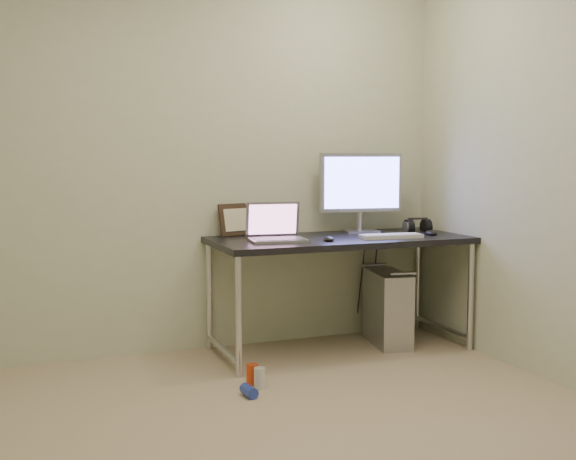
# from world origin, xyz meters

# --- Properties ---
(floor) EXTENTS (3.50, 3.50, 0.00)m
(floor) POSITION_xyz_m (0.00, 0.00, 0.00)
(floor) COLOR tan
(floor) RESTS_ON ground
(wall_back) EXTENTS (3.50, 0.02, 2.50)m
(wall_back) POSITION_xyz_m (0.00, 1.75, 1.25)
(wall_back) COLOR beige
(wall_back) RESTS_ON ground
(desk) EXTENTS (1.67, 0.73, 0.75)m
(desk) POSITION_xyz_m (0.92, 1.39, 0.67)
(desk) COLOR black
(desk) RESTS_ON ground
(tower_computer) EXTENTS (0.29, 0.50, 0.53)m
(tower_computer) POSITION_xyz_m (1.29, 1.40, 0.25)
(tower_computer) COLOR #A6A7AB
(tower_computer) RESTS_ON ground
(cable_a) EXTENTS (0.01, 0.16, 0.69)m
(cable_a) POSITION_xyz_m (1.24, 1.70, 0.40)
(cable_a) COLOR black
(cable_a) RESTS_ON ground
(cable_b) EXTENTS (0.02, 0.11, 0.71)m
(cable_b) POSITION_xyz_m (1.33, 1.68, 0.38)
(cable_b) COLOR black
(cable_b) RESTS_ON ground
(can_red) EXTENTS (0.07, 0.07, 0.12)m
(can_red) POSITION_xyz_m (0.14, 0.88, 0.06)
(can_red) COLOR #C33912
(can_red) RESTS_ON ground
(can_white) EXTENTS (0.09, 0.09, 0.12)m
(can_white) POSITION_xyz_m (0.17, 0.82, 0.06)
(can_white) COLOR silver
(can_white) RESTS_ON ground
(can_blue) EXTENTS (0.07, 0.12, 0.06)m
(can_blue) POSITION_xyz_m (0.07, 0.72, 0.03)
(can_blue) COLOR #253CAA
(can_blue) RESTS_ON ground
(laptop) EXTENTS (0.37, 0.32, 0.24)m
(laptop) POSITION_xyz_m (0.46, 1.36, 0.81)
(laptop) COLOR #A8A8AF
(laptop) RESTS_ON desk
(monitor) EXTENTS (0.58, 0.20, 0.54)m
(monitor) POSITION_xyz_m (1.17, 1.58, 1.07)
(monitor) COLOR #A8A8AF
(monitor) RESTS_ON desk
(keyboard) EXTENTS (0.41, 0.17, 0.02)m
(keyboard) POSITION_xyz_m (1.20, 1.22, 0.76)
(keyboard) COLOR silver
(keyboard) RESTS_ON desk
(mouse_right) EXTENTS (0.10, 0.13, 0.04)m
(mouse_right) POSITION_xyz_m (1.54, 1.28, 0.77)
(mouse_right) COLOR black
(mouse_right) RESTS_ON desk
(mouse_left) EXTENTS (0.09, 0.12, 0.04)m
(mouse_left) POSITION_xyz_m (0.76, 1.22, 0.77)
(mouse_left) COLOR black
(mouse_left) RESTS_ON desk
(headphones) EXTENTS (0.19, 0.11, 0.12)m
(headphones) POSITION_xyz_m (1.56, 1.49, 0.78)
(headphones) COLOR black
(headphones) RESTS_ON desk
(picture_frame) EXTENTS (0.28, 0.14, 0.21)m
(picture_frame) POSITION_xyz_m (0.32, 1.72, 0.86)
(picture_frame) COLOR black
(picture_frame) RESTS_ON desk
(webcam) EXTENTS (0.05, 0.04, 0.13)m
(webcam) POSITION_xyz_m (0.57, 1.67, 0.85)
(webcam) COLOR silver
(webcam) RESTS_ON desk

